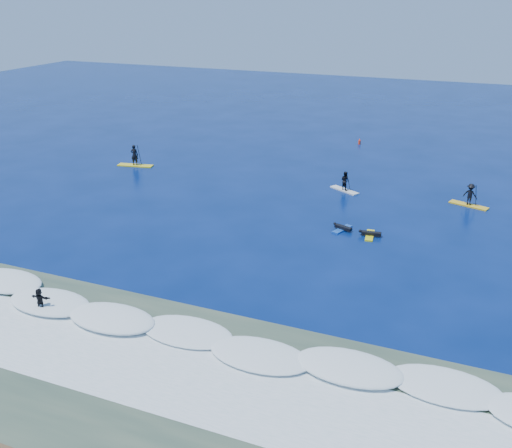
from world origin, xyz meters
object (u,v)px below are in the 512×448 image
at_px(sup_paddler_left, 135,158).
at_px(wave_surfer, 40,301).
at_px(prone_paddler_far, 342,228).
at_px(sup_paddler_right, 470,196).
at_px(sup_paddler_center, 345,183).
at_px(prone_paddler_near, 370,234).
at_px(marker_buoy, 359,142).

distance_m(sup_paddler_left, wave_surfer, 26.49).
distance_m(prone_paddler_far, wave_surfer, 20.33).
bearing_deg(sup_paddler_left, prone_paddler_far, -29.91).
bearing_deg(sup_paddler_right, prone_paddler_far, -115.28).
height_order(sup_paddler_center, prone_paddler_near, sup_paddler_center).
relative_size(sup_paddler_left, prone_paddler_far, 1.84).
xyz_separation_m(sup_paddler_left, sup_paddler_center, (20.12, 0.46, -0.03)).
bearing_deg(sup_paddler_right, wave_surfer, -110.05).
distance_m(prone_paddler_near, wave_surfer, 21.29).
bearing_deg(wave_surfer, sup_paddler_right, 45.31).
bearing_deg(prone_paddler_far, sup_paddler_left, 90.59).
xyz_separation_m(sup_paddler_left, marker_buoy, (17.85, 16.08, -0.46)).
height_order(prone_paddler_near, wave_surfer, wave_surfer).
xyz_separation_m(sup_paddler_right, marker_buoy, (-12.04, 15.46, -0.52)).
distance_m(sup_paddler_right, wave_surfer, 31.74).
xyz_separation_m(prone_paddler_near, wave_surfer, (-13.68, -16.30, 0.60)).
bearing_deg(sup_paddler_left, wave_surfer, -77.53).
relative_size(sup_paddler_right, wave_surfer, 1.69).
relative_size(sup_paddler_right, prone_paddler_near, 1.53).
relative_size(sup_paddler_center, prone_paddler_near, 1.37).
height_order(sup_paddler_left, prone_paddler_near, sup_paddler_left).
distance_m(sup_paddler_center, sup_paddler_right, 9.77).
height_order(sup_paddler_right, marker_buoy, sup_paddler_right).
relative_size(prone_paddler_near, marker_buoy, 3.06).
bearing_deg(prone_paddler_near, sup_paddler_left, 64.48).
height_order(sup_paddler_center, sup_paddler_right, sup_paddler_right).
relative_size(sup_paddler_left, prone_paddler_near, 1.76).
relative_size(sup_paddler_left, marker_buoy, 5.38).
height_order(sup_paddler_left, wave_surfer, sup_paddler_left).
relative_size(sup_paddler_center, prone_paddler_far, 1.43).
height_order(sup_paddler_left, marker_buoy, sup_paddler_left).
bearing_deg(wave_surfer, prone_paddler_near, 43.32).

